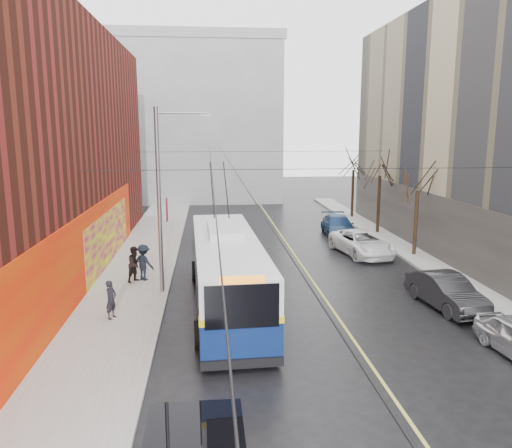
{
  "coord_description": "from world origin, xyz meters",
  "views": [
    {
      "loc": [
        -3.94,
        -13.74,
        7.98
      ],
      "look_at": [
        -1.54,
        11.46,
        3.14
      ],
      "focal_mm": 35.0,
      "sensor_mm": 36.0,
      "label": 1
    }
  ],
  "objects_px": {
    "parked_car_c": "(362,243)",
    "following_car": "(209,229)",
    "streetlight_pole": "(162,196)",
    "tree_far": "(354,161)",
    "parked_car_d": "(338,226)",
    "trolleybus": "(227,270)",
    "pedestrian_b": "(135,264)",
    "pedestrian_a": "(111,300)",
    "pedestrian_c": "(144,262)",
    "tree_near": "(418,178)",
    "tree_mid": "(380,166)",
    "parked_car_b": "(446,291)"
  },
  "relations": [
    {
      "from": "tree_near",
      "to": "pedestrian_b",
      "type": "height_order",
      "value": "tree_near"
    },
    {
      "from": "pedestrian_a",
      "to": "pedestrian_c",
      "type": "bearing_deg",
      "value": 15.95
    },
    {
      "from": "following_car",
      "to": "parked_car_c",
      "type": "bearing_deg",
      "value": -21.86
    },
    {
      "from": "streetlight_pole",
      "to": "pedestrian_a",
      "type": "bearing_deg",
      "value": -119.93
    },
    {
      "from": "pedestrian_a",
      "to": "following_car",
      "type": "bearing_deg",
      "value": 8.09
    },
    {
      "from": "pedestrian_b",
      "to": "parked_car_c",
      "type": "bearing_deg",
      "value": -29.0
    },
    {
      "from": "tree_near",
      "to": "parked_car_c",
      "type": "bearing_deg",
      "value": 167.06
    },
    {
      "from": "trolleybus",
      "to": "pedestrian_a",
      "type": "bearing_deg",
      "value": -167.27
    },
    {
      "from": "tree_far",
      "to": "trolleybus",
      "type": "height_order",
      "value": "tree_far"
    },
    {
      "from": "tree_far",
      "to": "pedestrian_c",
      "type": "distance_m",
      "value": 24.7
    },
    {
      "from": "trolleybus",
      "to": "parked_car_c",
      "type": "xyz_separation_m",
      "value": [
        9.0,
        8.81,
        -0.95
      ]
    },
    {
      "from": "following_car",
      "to": "tree_mid",
      "type": "bearing_deg",
      "value": 10.85
    },
    {
      "from": "streetlight_pole",
      "to": "tree_far",
      "type": "xyz_separation_m",
      "value": [
        15.14,
        20.0,
        0.3
      ]
    },
    {
      "from": "streetlight_pole",
      "to": "trolleybus",
      "type": "height_order",
      "value": "streetlight_pole"
    },
    {
      "from": "parked_car_d",
      "to": "pedestrian_b",
      "type": "xyz_separation_m",
      "value": [
        -13.61,
        -10.89,
        0.34
      ]
    },
    {
      "from": "parked_car_b",
      "to": "parked_car_d",
      "type": "height_order",
      "value": "parked_car_b"
    },
    {
      "from": "trolleybus",
      "to": "pedestrian_c",
      "type": "distance_m",
      "value": 5.89
    },
    {
      "from": "tree_near",
      "to": "pedestrian_a",
      "type": "bearing_deg",
      "value": -151.21
    },
    {
      "from": "streetlight_pole",
      "to": "pedestrian_b",
      "type": "xyz_separation_m",
      "value": [
        -1.67,
        1.72,
        -3.76
      ]
    },
    {
      "from": "streetlight_pole",
      "to": "pedestrian_b",
      "type": "bearing_deg",
      "value": 134.2
    },
    {
      "from": "tree_mid",
      "to": "parked_car_b",
      "type": "bearing_deg",
      "value": -98.28
    },
    {
      "from": "parked_car_d",
      "to": "tree_far",
      "type": "bearing_deg",
      "value": 70.11
    },
    {
      "from": "tree_mid",
      "to": "parked_car_b",
      "type": "xyz_separation_m",
      "value": [
        -2.35,
        -16.13,
        -4.49
      ]
    },
    {
      "from": "tree_mid",
      "to": "parked_car_d",
      "type": "relative_size",
      "value": 1.28
    },
    {
      "from": "parked_car_c",
      "to": "parked_car_d",
      "type": "relative_size",
      "value": 1.07
    },
    {
      "from": "following_car",
      "to": "pedestrian_b",
      "type": "bearing_deg",
      "value": -104.42
    },
    {
      "from": "tree_mid",
      "to": "pedestrian_a",
      "type": "relative_size",
      "value": 4.08
    },
    {
      "from": "streetlight_pole",
      "to": "parked_car_b",
      "type": "xyz_separation_m",
      "value": [
        12.79,
        -3.13,
        -4.08
      ]
    },
    {
      "from": "parked_car_d",
      "to": "following_car",
      "type": "height_order",
      "value": "following_car"
    },
    {
      "from": "tree_far",
      "to": "pedestrian_a",
      "type": "xyz_separation_m",
      "value": [
        -17.09,
        -23.39,
        -4.17
      ]
    },
    {
      "from": "trolleybus",
      "to": "pedestrian_b",
      "type": "distance_m",
      "value": 6.0
    },
    {
      "from": "streetlight_pole",
      "to": "tree_far",
      "type": "distance_m",
      "value": 25.09
    },
    {
      "from": "tree_far",
      "to": "parked_car_d",
      "type": "relative_size",
      "value": 1.26
    },
    {
      "from": "parked_car_c",
      "to": "following_car",
      "type": "height_order",
      "value": "following_car"
    },
    {
      "from": "parked_car_c",
      "to": "following_car",
      "type": "xyz_separation_m",
      "value": [
        -9.77,
        5.2,
        0.05
      ]
    },
    {
      "from": "tree_mid",
      "to": "pedestrian_c",
      "type": "bearing_deg",
      "value": -146.15
    },
    {
      "from": "parked_car_b",
      "to": "parked_car_c",
      "type": "height_order",
      "value": "parked_car_c"
    },
    {
      "from": "streetlight_pole",
      "to": "parked_car_d",
      "type": "bearing_deg",
      "value": 46.57
    },
    {
      "from": "tree_near",
      "to": "pedestrian_b",
      "type": "xyz_separation_m",
      "value": [
        -16.81,
        -4.28,
        -3.88
      ]
    },
    {
      "from": "parked_car_c",
      "to": "following_car",
      "type": "relative_size",
      "value": 1.15
    },
    {
      "from": "tree_far",
      "to": "parked_car_c",
      "type": "bearing_deg",
      "value": -103.56
    },
    {
      "from": "parked_car_c",
      "to": "pedestrian_b",
      "type": "height_order",
      "value": "pedestrian_b"
    },
    {
      "from": "tree_mid",
      "to": "pedestrian_a",
      "type": "height_order",
      "value": "tree_mid"
    },
    {
      "from": "tree_mid",
      "to": "parked_car_b",
      "type": "relative_size",
      "value": 1.43
    },
    {
      "from": "parked_car_d",
      "to": "pedestrian_a",
      "type": "relative_size",
      "value": 3.17
    },
    {
      "from": "parked_car_b",
      "to": "pedestrian_a",
      "type": "bearing_deg",
      "value": 174.0
    },
    {
      "from": "streetlight_pole",
      "to": "following_car",
      "type": "bearing_deg",
      "value": 79.72
    },
    {
      "from": "parked_car_b",
      "to": "following_car",
      "type": "relative_size",
      "value": 0.97
    },
    {
      "from": "tree_far",
      "to": "pedestrian_c",
      "type": "height_order",
      "value": "tree_far"
    },
    {
      "from": "pedestrian_b",
      "to": "tree_far",
      "type": "bearing_deg",
      "value": -1.83
    }
  ]
}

